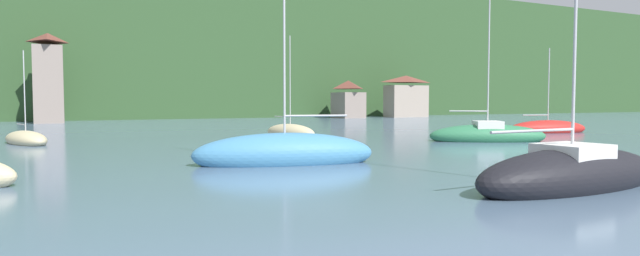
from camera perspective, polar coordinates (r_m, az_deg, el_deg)
wooded_hillside at (r=111.97m, az=-12.65°, el=6.26°), size 352.00×60.62×48.40m
shore_building_westcentral at (r=68.67m, az=-27.44°, el=4.74°), size 3.24×5.48×10.40m
shore_building_central at (r=78.04m, az=3.09°, el=3.09°), size 3.74×4.76×5.56m
shore_building_eastcentral at (r=82.69m, az=9.35°, el=3.35°), size 6.74×3.24×6.46m
sailboat_mid_0 at (r=21.72m, az=-3.87°, el=-2.83°), size 7.84×3.69×10.53m
sailboat_far_1 at (r=46.36m, az=23.54°, el=-0.06°), size 7.06×3.69×7.21m
sailboat_far_3 at (r=35.19m, az=17.76°, el=-0.75°), size 7.57×5.46×11.02m
sailboat_far_4 at (r=37.82m, az=-3.26°, el=-0.50°), size 2.87×5.58×7.60m
sailboat_mid_8 at (r=17.36m, az=25.70°, el=-4.58°), size 7.75×2.77×9.11m
sailboat_far_9 at (r=36.28m, az=-29.37°, el=-1.11°), size 3.41×5.51×5.92m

